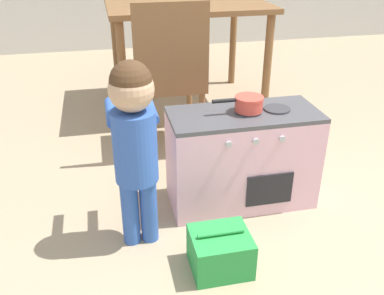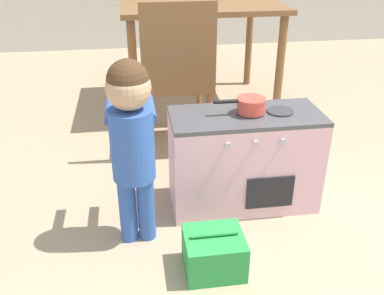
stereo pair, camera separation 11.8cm
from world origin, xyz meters
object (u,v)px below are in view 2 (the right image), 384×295
toy_basket (214,253)px  dining_chair_near (177,76)px  toy_pot (251,104)px  dining_table (199,15)px  play_kitchen (244,160)px  child_figure (131,131)px

toy_basket → dining_chair_near: dining_chair_near is taller
toy_pot → dining_chair_near: (-0.27, 0.61, -0.05)m
toy_pot → dining_table: 1.39m
toy_basket → toy_pot: bearing=61.4°
toy_pot → dining_table: bearing=90.6°
play_kitchen → dining_table: 1.45m
toy_pot → dining_chair_near: dining_chair_near is taller
toy_pot → dining_chair_near: bearing=113.8°
play_kitchen → toy_pot: (0.01, 0.00, 0.29)m
toy_pot → toy_basket: (-0.25, -0.45, -0.45)m
toy_pot → dining_table: dining_table is taller
dining_chair_near → toy_basket: bearing=-88.8°
child_figure → toy_basket: (0.30, -0.25, -0.45)m
child_figure → dining_chair_near: dining_chair_near is taller
dining_table → child_figure: bearing=-108.6°
play_kitchen → dining_chair_near: dining_chair_near is taller
toy_basket → dining_chair_near: bearing=91.2°
play_kitchen → toy_basket: play_kitchen is taller
toy_pot → child_figure: child_figure is taller
play_kitchen → toy_pot: bearing=1.9°
dining_table → dining_chair_near: dining_chair_near is taller
toy_pot → play_kitchen: bearing=-178.1°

